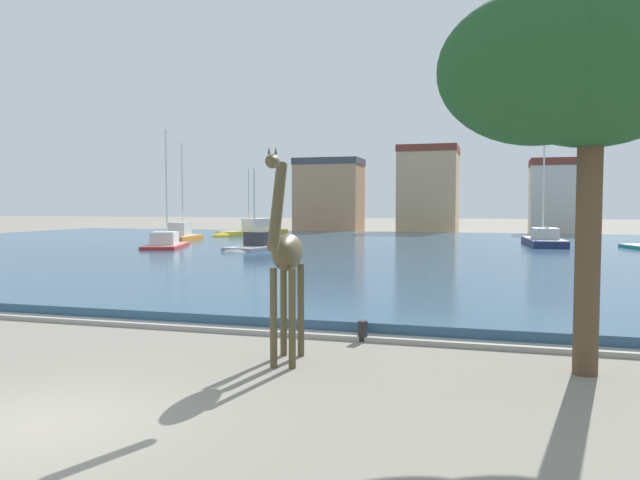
# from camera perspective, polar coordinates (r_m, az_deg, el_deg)

# --- Properties ---
(ground_plane) EXTENTS (300.00, 300.00, 0.00)m
(ground_plane) POSITION_cam_1_polar(r_m,az_deg,el_deg) (10.49, -25.01, -15.46)
(ground_plane) COLOR gray
(harbor_water) EXTENTS (87.88, 52.84, 0.37)m
(harbor_water) POSITION_cam_1_polar(r_m,az_deg,el_deg) (41.89, 6.82, -1.05)
(harbor_water) COLOR #2D5170
(harbor_water) RESTS_ON ground
(quay_edge_coping) EXTENTS (87.88, 0.50, 0.12)m
(quay_edge_coping) POSITION_cam_1_polar(r_m,az_deg,el_deg) (16.33, -8.29, -8.27)
(quay_edge_coping) COLOR #ADA89E
(quay_edge_coping) RESTS_ON ground
(giraffe_statue) EXTENTS (0.80, 2.52, 4.41)m
(giraffe_statue) POSITION_cam_1_polar(r_m,az_deg,el_deg) (12.69, -3.17, -1.56)
(giraffe_statue) COLOR #4C4228
(giraffe_statue) RESTS_ON ground
(sailboat_yellow) EXTENTS (5.27, 9.69, 6.89)m
(sailboat_yellow) POSITION_cam_1_polar(r_m,az_deg,el_deg) (60.98, -6.62, 0.71)
(sailboat_yellow) COLOR gold
(sailboat_yellow) RESTS_ON ground
(sailboat_red) EXTENTS (4.07, 6.82, 8.64)m
(sailboat_red) POSITION_cam_1_polar(r_m,az_deg,el_deg) (44.35, -14.12, -0.48)
(sailboat_red) COLOR red
(sailboat_red) RESTS_ON ground
(sailboat_grey) EXTENTS (3.16, 6.20, 5.82)m
(sailboat_grey) POSITION_cam_1_polar(r_m,az_deg,el_deg) (40.66, -6.10, -0.74)
(sailboat_grey) COLOR #939399
(sailboat_grey) RESTS_ON ground
(sailboat_navy) EXTENTS (2.86, 8.27, 8.90)m
(sailboat_navy) POSITION_cam_1_polar(r_m,az_deg,el_deg) (48.16, 20.09, -0.19)
(sailboat_navy) COLOR navy
(sailboat_navy) RESTS_ON ground
(sailboat_orange) EXTENTS (2.88, 6.26, 8.55)m
(sailboat_orange) POSITION_cam_1_polar(r_m,az_deg,el_deg) (52.85, -12.73, 0.26)
(sailboat_orange) COLOR orange
(sailboat_orange) RESTS_ON ground
(shade_tree) EXTENTS (5.76, 4.18, 7.49)m
(shade_tree) POSITION_cam_1_polar(r_m,az_deg,el_deg) (13.09, 23.50, 14.57)
(shade_tree) COLOR brown
(shade_tree) RESTS_ON ground
(mooring_bollard) EXTENTS (0.24, 0.24, 0.50)m
(mooring_bollard) POSITION_cam_1_polar(r_m,az_deg,el_deg) (15.07, 4.00, -8.49)
(mooring_bollard) COLOR #232326
(mooring_bollard) RESTS_ON ground
(townhouse_wide_warehouse) EXTENTS (8.01, 5.53, 9.03)m
(townhouse_wide_warehouse) POSITION_cam_1_polar(r_m,az_deg,el_deg) (75.03, 0.86, 4.18)
(townhouse_wide_warehouse) COLOR tan
(townhouse_wide_warehouse) RESTS_ON ground
(townhouse_tall_gabled) EXTENTS (6.89, 7.56, 10.30)m
(townhouse_tall_gabled) POSITION_cam_1_polar(r_m,az_deg,el_deg) (74.05, 10.14, 4.64)
(townhouse_tall_gabled) COLOR tan
(townhouse_tall_gabled) RESTS_ON ground
(townhouse_narrow_midrow) EXTENTS (6.53, 5.56, 8.38)m
(townhouse_narrow_midrow) POSITION_cam_1_polar(r_m,az_deg,el_deg) (71.69, 21.59, 3.74)
(townhouse_narrow_midrow) COLOR beige
(townhouse_narrow_midrow) RESTS_ON ground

